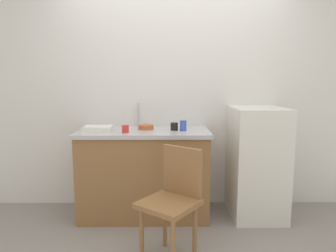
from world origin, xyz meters
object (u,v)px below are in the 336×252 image
chair (173,198)px  terracotta_bowl (146,127)px  dish_tray (98,128)px  cup_black (174,126)px  cup_red (125,129)px  refrigerator (256,162)px  cup_blue (183,126)px

chair → terracotta_bowl: terracotta_bowl is taller
chair → dish_tray: bearing=171.8°
dish_tray → terracotta_bowl: size_ratio=1.74×
chair → cup_black: 0.91m
cup_red → cup_black: cup_black is taller
refrigerator → terracotta_bowl: 1.22m
refrigerator → chair: refrigerator is taller
refrigerator → cup_blue: 0.87m
chair → cup_black: bearing=125.1°
dish_tray → terracotta_bowl: 0.49m
cup_red → cup_blue: size_ratio=0.72×
chair → cup_black: cup_black is taller
dish_tray → cup_red: cup_red is taller
cup_black → terracotta_bowl: bearing=168.2°
terracotta_bowl → cup_blue: cup_blue is taller
dish_tray → cup_black: size_ratio=3.58×
dish_tray → cup_black: (0.77, 0.04, 0.01)m
dish_tray → terracotta_bowl: (0.48, 0.10, -0.00)m
terracotta_bowl → cup_red: (-0.19, -0.21, 0.01)m
chair → cup_blue: 0.90m
terracotta_bowl → cup_black: bearing=-11.8°
refrigerator → cup_blue: bearing=-178.1°
chair → cup_red: (-0.45, 0.65, 0.45)m
cup_blue → cup_black: cup_blue is taller
dish_tray → cup_red: size_ratio=3.69×
chair → cup_blue: cup_blue is taller
cup_blue → cup_black: (-0.09, 0.03, -0.01)m
cup_black → cup_red: bearing=-163.2°
refrigerator → terracotta_bowl: size_ratio=7.16×
dish_tray → cup_blue: (0.87, 0.00, 0.03)m
chair → cup_black: (0.03, 0.79, 0.45)m
cup_blue → refrigerator: bearing=1.9°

